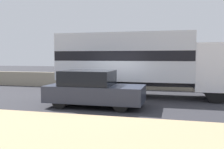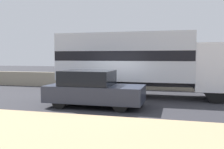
% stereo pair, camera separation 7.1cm
% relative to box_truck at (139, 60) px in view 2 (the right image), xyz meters
% --- Properties ---
extents(ground_plane, '(80.00, 80.00, 0.00)m').
position_rel_box_truck_xyz_m(ground_plane, '(-0.99, -3.02, -1.97)').
color(ground_plane, '#2D2D33').
extents(dirt_shoulder_foreground, '(60.00, 6.57, 0.04)m').
position_rel_box_truck_xyz_m(dirt_shoulder_foreground, '(-0.99, -8.13, -1.95)').
color(dirt_shoulder_foreground, tan).
rests_on(dirt_shoulder_foreground, ground_plane).
extents(stone_wall_backdrop, '(60.00, 0.35, 1.03)m').
position_rel_box_truck_xyz_m(stone_wall_backdrop, '(-0.99, 2.85, -1.45)').
color(stone_wall_backdrop, gray).
rests_on(stone_wall_backdrop, ground_plane).
extents(box_truck, '(9.08, 2.59, 3.36)m').
position_rel_box_truck_xyz_m(box_truck, '(0.00, 0.00, 0.00)').
color(box_truck, silver).
rests_on(box_truck, ground_plane).
extents(car_hatchback, '(4.15, 1.82, 1.56)m').
position_rel_box_truck_xyz_m(car_hatchback, '(-1.50, -3.19, -1.21)').
color(car_hatchback, '#282D3D').
rests_on(car_hatchback, ground_plane).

